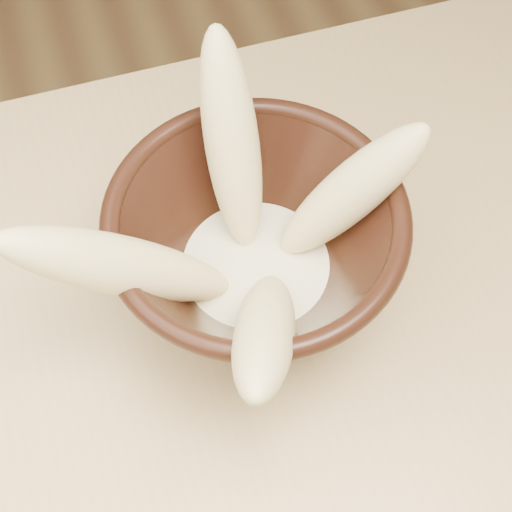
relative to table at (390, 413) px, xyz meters
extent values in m
cube|color=tan|center=(0.00, 0.00, 0.06)|extent=(1.20, 0.80, 0.04)
cylinder|color=black|center=(-0.09, 0.11, 0.09)|extent=(0.10, 0.10, 0.01)
cylinder|color=black|center=(-0.09, 0.11, 0.11)|extent=(0.10, 0.10, 0.01)
torus|color=black|center=(-0.09, 0.11, 0.19)|extent=(0.23, 0.23, 0.02)
cylinder|color=#EDE7BE|center=(-0.09, 0.11, 0.12)|extent=(0.13, 0.13, 0.02)
ellipsoid|color=#F7D792|center=(-0.09, 0.18, 0.20)|extent=(0.05, 0.12, 0.18)
ellipsoid|color=#F7D792|center=(-0.19, 0.10, 0.20)|extent=(0.17, 0.05, 0.17)
ellipsoid|color=#F7D792|center=(-0.02, 0.12, 0.19)|extent=(0.13, 0.05, 0.15)
ellipsoid|color=#F7D792|center=(-0.11, 0.03, 0.18)|extent=(0.10, 0.17, 0.14)
camera|label=1|loc=(-0.18, -0.16, 0.62)|focal=50.00mm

